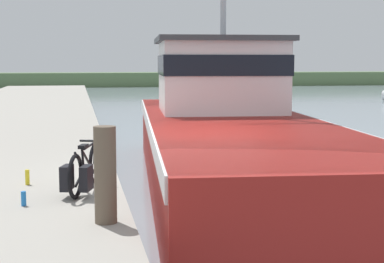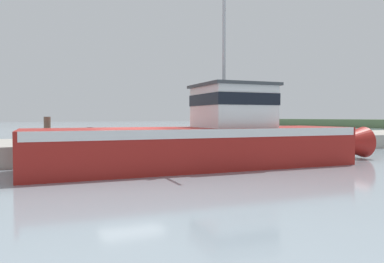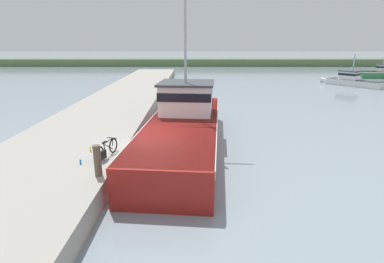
{
  "view_description": "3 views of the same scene",
  "coord_description": "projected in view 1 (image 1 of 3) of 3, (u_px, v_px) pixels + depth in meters",
  "views": [
    {
      "loc": [
        -2.0,
        -9.76,
        2.75
      ],
      "look_at": [
        -0.07,
        0.08,
        1.57
      ],
      "focal_mm": 55.0,
      "sensor_mm": 36.0,
      "label": 1
    },
    {
      "loc": [
        14.36,
        -4.49,
        1.98
      ],
      "look_at": [
        -0.06,
        2.86,
        1.37
      ],
      "focal_mm": 35.0,
      "sensor_mm": 36.0,
      "label": 2
    },
    {
      "loc": [
        1.7,
        -12.81,
        5.54
      ],
      "look_at": [
        1.63,
        1.48,
        1.21
      ],
      "focal_mm": 28.0,
      "sensor_mm": 36.0,
      "label": 3
    }
  ],
  "objects": [
    {
      "name": "fishing_boat_main",
      "position": [
        227.0,
        134.0,
        13.25
      ],
      "size": [
        4.72,
        15.44,
        9.46
      ],
      "rotation": [
        0.0,
        0.0,
        -0.09
      ],
      "color": "maroon",
      "rests_on": "ground_plane"
    },
    {
      "name": "ground_plane",
      "position": [
        197.0,
        222.0,
        10.21
      ],
      "size": [
        320.0,
        320.0,
        0.0
      ],
      "primitive_type": "plane",
      "color": "#84939E"
    },
    {
      "name": "water_bottle_on_curb",
      "position": [
        27.0,
        177.0,
        9.16
      ],
      "size": [
        0.07,
        0.07,
        0.24
      ],
      "primitive_type": "cylinder",
      "color": "yellow",
      "rests_on": "dock_pier"
    },
    {
      "name": "far_shoreline",
      "position": [
        340.0,
        78.0,
        72.71
      ],
      "size": [
        180.0,
        5.0,
        1.58
      ],
      "primitive_type": "cube",
      "color": "#567047",
      "rests_on": "ground_plane"
    },
    {
      "name": "bicycle_touring",
      "position": [
        83.0,
        171.0,
        8.56
      ],
      "size": [
        0.73,
        1.65,
        0.71
      ],
      "rotation": [
        0.0,
        0.0,
        -0.29
      ],
      "color": "black",
      "rests_on": "dock_pier"
    },
    {
      "name": "mooring_post",
      "position": [
        105.0,
        175.0,
        6.94
      ],
      "size": [
        0.26,
        0.26,
        1.16
      ],
      "primitive_type": "cylinder",
      "color": "brown",
      "rests_on": "dock_pier"
    },
    {
      "name": "water_bottle_by_bike",
      "position": [
        24.0,
        199.0,
        7.81
      ],
      "size": [
        0.07,
        0.07,
        0.2
      ],
      "primitive_type": "cylinder",
      "color": "blue",
      "rests_on": "dock_pier"
    }
  ]
}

